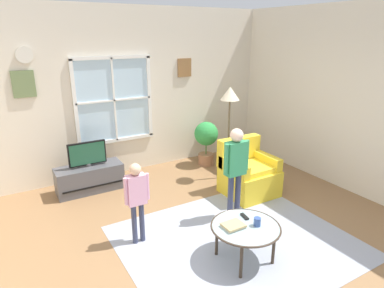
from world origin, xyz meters
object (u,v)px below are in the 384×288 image
object	(u,v)px
remote_near_books	(245,216)
floor_lamp	(230,103)
cup	(257,222)
person_green_shirt	(236,164)
book_stack	(233,226)
potted_plant_by_window	(206,138)
tv_stand	(90,178)
person_pink_shirt	(137,194)
coffee_table	(245,228)
armchair	(248,174)
television	(87,154)

from	to	relation	value
remote_near_books	floor_lamp	distance (m)	2.31
cup	person_green_shirt	world-z (taller)	person_green_shirt
book_stack	floor_lamp	size ratio (longest dim) A/B	0.14
potted_plant_by_window	floor_lamp	xyz separation A→B (m)	(-0.01, -0.72, 0.81)
tv_stand	potted_plant_by_window	xyz separation A→B (m)	(2.26, 0.01, 0.33)
person_pink_shirt	coffee_table	bearing A→B (deg)	-45.67
armchair	remote_near_books	bearing A→B (deg)	-131.00
tv_stand	book_stack	bearing A→B (deg)	-70.79
remote_near_books	potted_plant_by_window	world-z (taller)	potted_plant_by_window
book_stack	person_green_shirt	xyz separation A→B (m)	(0.59, 0.75, 0.36)
armchair	potted_plant_by_window	distance (m)	1.41
television	cup	xyz separation A→B (m)	(1.16, -2.73, -0.16)
person_pink_shirt	armchair	bearing A→B (deg)	10.62
tv_stand	person_pink_shirt	bearing A→B (deg)	-85.34
person_green_shirt	armchair	bearing A→B (deg)	37.59
remote_near_books	person_green_shirt	distance (m)	0.82
coffee_table	floor_lamp	bearing A→B (deg)	58.64
cup	person_pink_shirt	world-z (taller)	person_pink_shirt
tv_stand	remote_near_books	world-z (taller)	remote_near_books
floor_lamp	potted_plant_by_window	bearing A→B (deg)	89.15
book_stack	remote_near_books	world-z (taller)	book_stack
tv_stand	book_stack	world-z (taller)	book_stack
book_stack	person_green_shirt	size ratio (longest dim) A/B	0.18
television	armchair	size ratio (longest dim) A/B	0.68
armchair	person_green_shirt	size ratio (longest dim) A/B	0.67
person_pink_shirt	tv_stand	bearing A→B (deg)	94.66
person_pink_shirt	person_green_shirt	world-z (taller)	person_green_shirt
television	person_green_shirt	size ratio (longest dim) A/B	0.46
book_stack	cup	xyz separation A→B (m)	(0.25, -0.11, 0.03)
coffee_table	cup	bearing A→B (deg)	-26.57
armchair	person_green_shirt	distance (m)	0.96
tv_stand	armchair	size ratio (longest dim) A/B	1.21
remote_near_books	floor_lamp	size ratio (longest dim) A/B	0.09
potted_plant_by_window	tv_stand	bearing A→B (deg)	-179.66
cup	potted_plant_by_window	bearing A→B (deg)	68.26
armchair	person_green_shirt	world-z (taller)	person_green_shirt
cup	floor_lamp	world-z (taller)	floor_lamp
television	person_pink_shirt	world-z (taller)	person_pink_shirt
person_green_shirt	remote_near_books	bearing A→B (deg)	-118.14
cup	remote_near_books	xyz separation A→B (m)	(-0.01, 0.21, -0.04)
potted_plant_by_window	person_pink_shirt	bearing A→B (deg)	-140.17
tv_stand	coffee_table	distance (m)	2.88
armchair	person_pink_shirt	size ratio (longest dim) A/B	0.84
television	cup	distance (m)	2.98
tv_stand	armchair	distance (m)	2.56
book_stack	cup	bearing A→B (deg)	-23.42
potted_plant_by_window	armchair	bearing A→B (deg)	-94.13
tv_stand	potted_plant_by_window	distance (m)	2.28
tv_stand	person_pink_shirt	size ratio (longest dim) A/B	1.01
remote_near_books	person_pink_shirt	bearing A→B (deg)	142.64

